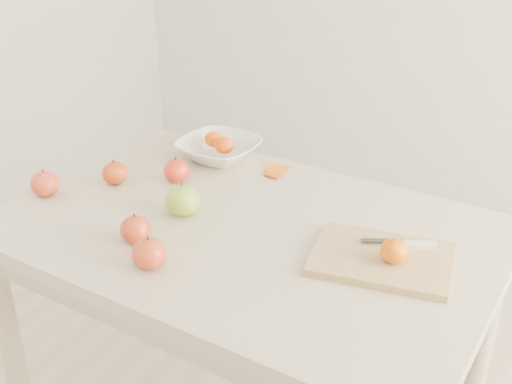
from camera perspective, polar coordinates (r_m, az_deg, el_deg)
The scene contains 15 objects.
table at distance 1.62m, azimuth -0.94°, elevation -6.01°, with size 1.20×0.80×0.75m.
cutting_board at distance 1.45m, azimuth 11.09°, elevation -5.86°, with size 0.30×0.22×0.02m, color tan.
board_tangerine at distance 1.42m, azimuth 12.19°, elevation -5.13°, with size 0.06×0.06×0.05m, color #CC5507.
fruit_bowl at distance 1.93m, azimuth -3.34°, elevation 3.78°, with size 0.24×0.24×0.06m, color white.
bowl_tangerine_near at distance 1.94m, azimuth -3.80°, elevation 4.72°, with size 0.05×0.05×0.05m, color #DA5C07.
bowl_tangerine_far at distance 1.89m, azimuth -2.88°, elevation 4.18°, with size 0.06×0.06×0.05m, color #C93B07.
orange_peel_a at distance 1.85m, azimuth 1.85°, elevation 1.93°, with size 0.06×0.04×0.00m, color #CB6C0E.
orange_peel_b at distance 1.82m, azimuth 1.56°, elevation 1.46°, with size 0.04×0.04×0.00m, color #D2480E.
paring_knife at distance 1.49m, azimuth 13.83°, elevation -4.55°, with size 0.16×0.08×0.01m.
apple_green at distance 1.61m, azimuth -6.52°, elevation -0.74°, with size 0.09×0.09×0.08m, color #68A11D.
apple_red_e at distance 1.41m, azimuth -9.48°, elevation -5.41°, with size 0.08×0.08×0.07m, color maroon.
apple_red_b at distance 1.81m, azimuth -12.45°, elevation 1.68°, with size 0.07×0.07×0.06m, color #981A09.
apple_red_d at distance 1.79m, azimuth -18.27°, elevation 0.70°, with size 0.08×0.08×0.07m, color maroon.
apple_red_a at distance 1.79m, azimuth -7.08°, elevation 1.91°, with size 0.07×0.07×0.07m, color #9F0307.
apple_red_c at distance 1.51m, azimuth -10.67°, elevation -3.28°, with size 0.07×0.07×0.07m, color maroon.
Camera 1 is at (0.75, -1.14, 1.53)m, focal length 45.00 mm.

